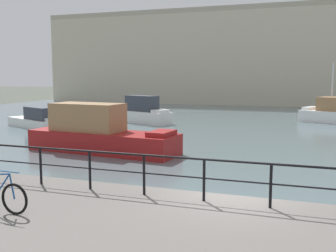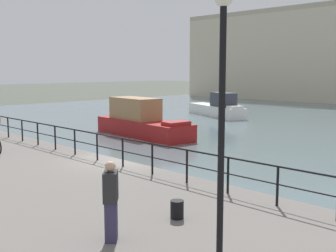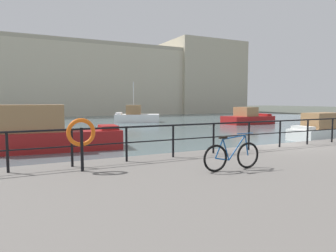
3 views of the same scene
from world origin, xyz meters
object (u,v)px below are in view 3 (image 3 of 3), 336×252
object	(u,v)px
moored_blue_motorboat	(136,116)
moored_small_launch	(325,130)
harbor_building	(106,81)
moored_white_yacht	(41,134)
life_ring_stand	(81,134)
parked_bicycle	(232,156)
moored_red_daysailer	(248,118)

from	to	relation	value
moored_blue_motorboat	moored_small_launch	size ratio (longest dim) A/B	0.93
harbor_building	moored_white_yacht	world-z (taller)	harbor_building
moored_white_yacht	moored_blue_motorboat	distance (m)	22.86
harbor_building	life_ring_stand	size ratio (longest dim) A/B	53.31
moored_blue_motorboat	parked_bicycle	distance (m)	32.02
moored_white_yacht	moored_small_launch	bearing A→B (deg)	-5.03
harbor_building	moored_red_daysailer	world-z (taller)	harbor_building
moored_white_yacht	moored_small_launch	xyz separation A→B (m)	(19.06, -3.61, -0.28)
moored_red_daysailer	life_ring_stand	distance (m)	31.20
parked_bicycle	harbor_building	bearing A→B (deg)	80.50
harbor_building	moored_red_daysailer	xyz separation A→B (m)	(8.47, -33.44, -6.11)
moored_blue_motorboat	moored_white_yacht	bearing A→B (deg)	80.41
moored_red_daysailer	moored_blue_motorboat	distance (m)	14.11
moored_red_daysailer	life_ring_stand	size ratio (longest dim) A/B	4.42
moored_small_launch	life_ring_stand	distance (m)	19.84
moored_small_launch	harbor_building	bearing A→B (deg)	-89.50
harbor_building	moored_blue_motorboat	xyz separation A→B (m)	(-2.67, -24.78, -6.03)
harbor_building	moored_white_yacht	distance (m)	46.75
moored_red_daysailer	moored_blue_motorboat	bearing A→B (deg)	140.37
parked_bicycle	moored_red_daysailer	bearing A→B (deg)	50.11
moored_red_daysailer	parked_bicycle	world-z (taller)	moored_red_daysailer
moored_small_launch	moored_blue_motorboat	bearing A→B (deg)	-78.31
moored_red_daysailer	parked_bicycle	bearing A→B (deg)	-133.86
moored_white_yacht	parked_bicycle	world-z (taller)	moored_white_yacht
moored_red_daysailer	parked_bicycle	distance (m)	29.80
moored_blue_motorboat	life_ring_stand	distance (m)	31.63
moored_white_yacht	life_ring_stand	distance (m)	10.16
life_ring_stand	harbor_building	bearing A→B (deg)	74.33
moored_white_yacht	moored_blue_motorboat	xyz separation A→B (m)	(12.79, 18.95, -0.20)
moored_white_yacht	moored_red_daysailer	distance (m)	26.05
parked_bicycle	life_ring_stand	size ratio (longest dim) A/B	1.27
moored_white_yacht	moored_red_daysailer	bearing A→B (deg)	28.95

